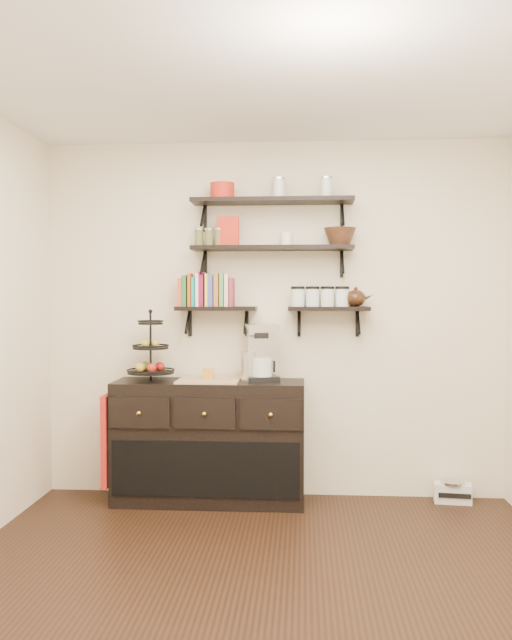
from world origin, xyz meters
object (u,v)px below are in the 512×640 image
object	(u,v)px
radio	(453,492)
fruit_stand	(151,357)
sideboard	(209,441)
coffee_maker	(263,354)

from	to	relation	value
radio	fruit_stand	bearing A→B (deg)	-170.59
sideboard	coffee_maker	size ratio (longest dim) A/B	3.32
fruit_stand	radio	distance (m)	2.45
sideboard	fruit_stand	world-z (taller)	fruit_stand
coffee_maker	radio	bearing A→B (deg)	-9.82
sideboard	fruit_stand	size ratio (longest dim) A/B	2.77
sideboard	fruit_stand	bearing A→B (deg)	179.52
fruit_stand	radio	world-z (taller)	fruit_stand
sideboard	coffee_maker	xyz separation A→B (m)	(0.39, 0.03, 0.65)
sideboard	radio	xyz separation A→B (m)	(1.80, 0.10, -0.37)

